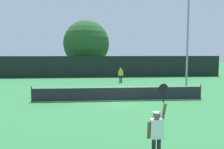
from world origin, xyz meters
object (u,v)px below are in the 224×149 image
(player_receiving, at_px, (121,74))
(large_tree, at_px, (86,43))
(parked_car_near, at_px, (164,67))
(player_serving, at_px, (157,129))
(tennis_ball, at_px, (129,97))
(light_pole, at_px, (188,31))

(player_receiving, height_order, large_tree, large_tree)
(player_receiving, distance_m, large_tree, 11.81)
(large_tree, height_order, parked_car_near, large_tree)
(player_serving, height_order, parked_car_near, player_serving)
(player_receiving, distance_m, parked_car_near, 16.65)
(parked_car_near, bearing_deg, tennis_ball, -114.61)
(player_serving, distance_m, player_receiving, 19.72)
(player_serving, xyz_separation_m, player_receiving, (1.24, 19.68, -0.11))
(large_tree, bearing_deg, parked_car_near, 14.86)
(tennis_ball, height_order, light_pole, light_pole)
(tennis_ball, bearing_deg, player_receiving, 87.17)
(player_receiving, xyz_separation_m, large_tree, (-3.94, 10.52, 3.65))
(tennis_ball, xyz_separation_m, large_tree, (-3.51, 19.27, 4.56))
(tennis_ball, relative_size, large_tree, 0.01)
(tennis_ball, relative_size, parked_car_near, 0.02)
(player_serving, height_order, large_tree, large_tree)
(tennis_ball, bearing_deg, large_tree, 100.33)
(player_receiving, xyz_separation_m, parked_car_near, (9.07, 13.97, -0.17))
(player_serving, xyz_separation_m, large_tree, (-2.71, 30.19, 3.54))
(light_pole, height_order, large_tree, light_pole)
(large_tree, distance_m, parked_car_near, 13.99)
(player_serving, xyz_separation_m, tennis_ball, (0.81, 10.93, -1.02))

